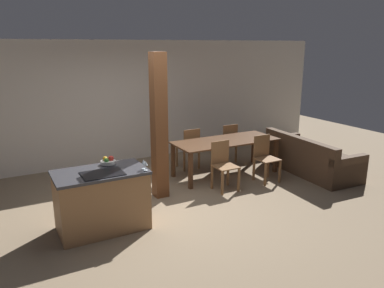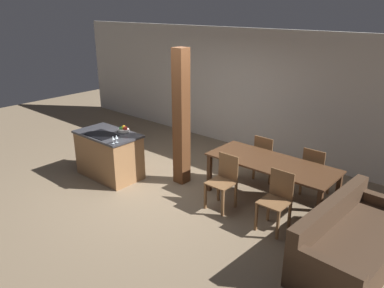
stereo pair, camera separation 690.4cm
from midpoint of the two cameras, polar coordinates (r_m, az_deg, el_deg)
name	(u,v)px [view 1 (the left image)]	position (r m, az deg, el deg)	size (l,w,h in m)	color
ground_plane	(166,206)	(5.65, -36.73, -18.91)	(16.00, 16.00, 0.00)	#847056
wall_back	(112,103)	(7.80, -35.61, 0.80)	(11.20, 0.08, 2.70)	silver
kitchen_island	(102,200)	(5.55, -49.72, -16.73)	(1.28, 0.75, 0.89)	#9E7047
fruit_bowl	(108,161)	(5.49, -48.03, -11.02)	(0.22, 0.22, 0.12)	silver
wine_glass_near	(146,164)	(4.87, -45.96, -12.69)	(0.06, 0.06, 0.14)	silver
wine_glass_middle	(144,162)	(4.93, -45.71, -12.31)	(0.06, 0.06, 0.14)	silver
dining_table	(226,144)	(6.10, -20.14, -7.55)	(2.15, 0.87, 0.72)	#51331E
dining_chair_near_left	(223,164)	(5.52, -23.95, -12.21)	(0.40, 0.40, 0.89)	brown
dining_chair_near_right	(265,157)	(5.64, -14.01, -10.73)	(0.40, 0.40, 0.89)	brown
dining_chair_far_left	(189,147)	(6.75, -24.97, -7.38)	(0.40, 0.40, 0.89)	brown
dining_chair_far_right	(227,142)	(6.84, -16.88, -6.29)	(0.40, 0.40, 0.89)	brown
couch	(310,159)	(6.00, -2.88, -10.74)	(0.99, 2.09, 0.79)	#473323
timber_post	(159,127)	(5.55, -36.95, -5.28)	(0.23, 0.23, 2.49)	brown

